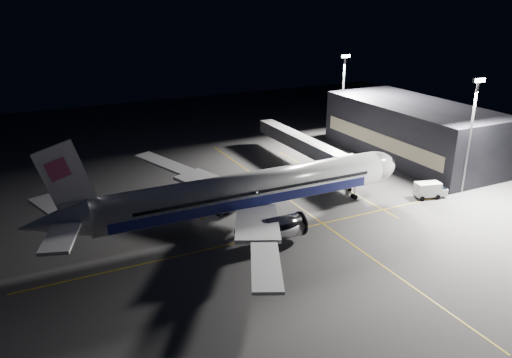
{
  "coord_description": "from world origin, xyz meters",
  "views": [
    {
      "loc": [
        -30.64,
        -65.17,
        33.98
      ],
      "look_at": [
        2.32,
        2.15,
        6.0
      ],
      "focal_mm": 35.0,
      "sensor_mm": 36.0,
      "label": 1
    }
  ],
  "objects_px": {
    "service_truck": "(430,190)",
    "floodlight_mast_north": "(343,90)",
    "jet_bridge": "(308,146)",
    "baggage_tug": "(177,197)",
    "safety_cone_b": "(207,204)",
    "floodlight_mast_south": "(472,126)",
    "airliner": "(242,192)",
    "safety_cone_c": "(202,217)",
    "safety_cone_a": "(246,189)"
  },
  "relations": [
    {
      "from": "service_truck",
      "to": "floodlight_mast_north",
      "type": "bearing_deg",
      "value": 92.89
    },
    {
      "from": "jet_bridge",
      "to": "service_truck",
      "type": "distance_m",
      "value": 26.01
    },
    {
      "from": "service_truck",
      "to": "baggage_tug",
      "type": "bearing_deg",
      "value": 169.83
    },
    {
      "from": "floodlight_mast_north",
      "to": "jet_bridge",
      "type": "bearing_deg",
      "value": -142.26
    },
    {
      "from": "baggage_tug",
      "to": "safety_cone_b",
      "type": "height_order",
      "value": "baggage_tug"
    },
    {
      "from": "floodlight_mast_south",
      "to": "baggage_tug",
      "type": "relative_size",
      "value": 7.88
    },
    {
      "from": "airliner",
      "to": "service_truck",
      "type": "bearing_deg",
      "value": -9.03
    },
    {
      "from": "safety_cone_b",
      "to": "safety_cone_c",
      "type": "xyz_separation_m",
      "value": [
        -2.72,
        -4.86,
        0.08
      ]
    },
    {
      "from": "safety_cone_b",
      "to": "safety_cone_a",
      "type": "bearing_deg",
      "value": 20.14
    },
    {
      "from": "baggage_tug",
      "to": "safety_cone_c",
      "type": "relative_size",
      "value": 3.86
    },
    {
      "from": "airliner",
      "to": "jet_bridge",
      "type": "bearing_deg",
      "value": 38.04
    },
    {
      "from": "floodlight_mast_north",
      "to": "safety_cone_b",
      "type": "bearing_deg",
      "value": -152.12
    },
    {
      "from": "baggage_tug",
      "to": "airliner",
      "type": "bearing_deg",
      "value": -83.9
    },
    {
      "from": "floodlight_mast_north",
      "to": "baggage_tug",
      "type": "bearing_deg",
      "value": -157.94
    },
    {
      "from": "airliner",
      "to": "service_truck",
      "type": "distance_m",
      "value": 34.52
    },
    {
      "from": "floodlight_mast_south",
      "to": "safety_cone_c",
      "type": "distance_m",
      "value": 48.99
    },
    {
      "from": "airliner",
      "to": "floodlight_mast_north",
      "type": "relative_size",
      "value": 2.97
    },
    {
      "from": "airliner",
      "to": "service_truck",
      "type": "xyz_separation_m",
      "value": [
        33.9,
        -5.39,
        -3.63
      ]
    },
    {
      "from": "safety_cone_c",
      "to": "safety_cone_b",
      "type": "bearing_deg",
      "value": 60.8
    },
    {
      "from": "floodlight_mast_north",
      "to": "safety_cone_a",
      "type": "relative_size",
      "value": 36.12
    },
    {
      "from": "floodlight_mast_south",
      "to": "safety_cone_a",
      "type": "distance_m",
      "value": 41.15
    },
    {
      "from": "safety_cone_a",
      "to": "safety_cone_c",
      "type": "distance_m",
      "value": 14.05
    },
    {
      "from": "floodlight_mast_south",
      "to": "service_truck",
      "type": "distance_m",
      "value": 13.01
    },
    {
      "from": "baggage_tug",
      "to": "safety_cone_a",
      "type": "distance_m",
      "value": 12.86
    },
    {
      "from": "jet_bridge",
      "to": "floodlight_mast_south",
      "type": "distance_m",
      "value": 31.05
    },
    {
      "from": "floodlight_mast_north",
      "to": "floodlight_mast_south",
      "type": "xyz_separation_m",
      "value": [
        0.0,
        -38.0,
        0.0
      ]
    },
    {
      "from": "floodlight_mast_south",
      "to": "service_truck",
      "type": "relative_size",
      "value": 3.47
    },
    {
      "from": "floodlight_mast_north",
      "to": "baggage_tug",
      "type": "distance_m",
      "value": 52.85
    },
    {
      "from": "service_truck",
      "to": "baggage_tug",
      "type": "distance_m",
      "value": 44.43
    },
    {
      "from": "service_truck",
      "to": "safety_cone_b",
      "type": "bearing_deg",
      "value": 172.44
    },
    {
      "from": "safety_cone_b",
      "to": "airliner",
      "type": "bearing_deg",
      "value": -73.51
    },
    {
      "from": "safety_cone_a",
      "to": "safety_cone_c",
      "type": "relative_size",
      "value": 0.84
    },
    {
      "from": "floodlight_mast_south",
      "to": "baggage_tug",
      "type": "distance_m",
      "value": 52.59
    },
    {
      "from": "safety_cone_a",
      "to": "safety_cone_b",
      "type": "height_order",
      "value": "safety_cone_a"
    },
    {
      "from": "service_truck",
      "to": "baggage_tug",
      "type": "xyz_separation_m",
      "value": [
        -40.6,
        18.02,
        -0.81
      ]
    },
    {
      "from": "airliner",
      "to": "jet_bridge",
      "type": "height_order",
      "value": "airliner"
    },
    {
      "from": "airliner",
      "to": "service_truck",
      "type": "height_order",
      "value": "airliner"
    },
    {
      "from": "safety_cone_a",
      "to": "safety_cone_b",
      "type": "bearing_deg",
      "value": -159.86
    },
    {
      "from": "airliner",
      "to": "safety_cone_b",
      "type": "xyz_separation_m",
      "value": [
        -2.62,
        8.86,
        -4.91
      ]
    },
    {
      "from": "jet_bridge",
      "to": "baggage_tug",
      "type": "relative_size",
      "value": 13.09
    },
    {
      "from": "service_truck",
      "to": "airliner",
      "type": "bearing_deg",
      "value": -175.28
    },
    {
      "from": "airliner",
      "to": "floodlight_mast_south",
      "type": "distance_m",
      "value": 42.13
    },
    {
      "from": "service_truck",
      "to": "floodlight_mast_south",
      "type": "bearing_deg",
      "value": 8.79
    },
    {
      "from": "floodlight_mast_north",
      "to": "floodlight_mast_south",
      "type": "height_order",
      "value": "same"
    },
    {
      "from": "safety_cone_b",
      "to": "safety_cone_c",
      "type": "distance_m",
      "value": 5.57
    },
    {
      "from": "baggage_tug",
      "to": "safety_cone_c",
      "type": "xyz_separation_m",
      "value": [
        1.36,
        -8.63,
        -0.38
      ]
    },
    {
      "from": "baggage_tug",
      "to": "safety_cone_c",
      "type": "bearing_deg",
      "value": -102.9
    },
    {
      "from": "floodlight_mast_south",
      "to": "safety_cone_a",
      "type": "height_order",
      "value": "floodlight_mast_south"
    },
    {
      "from": "safety_cone_a",
      "to": "safety_cone_b",
      "type": "xyz_separation_m",
      "value": [
        -8.77,
        -3.22,
        -0.03
      ]
    },
    {
      "from": "service_truck",
      "to": "safety_cone_c",
      "type": "distance_m",
      "value": 40.37
    }
  ]
}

